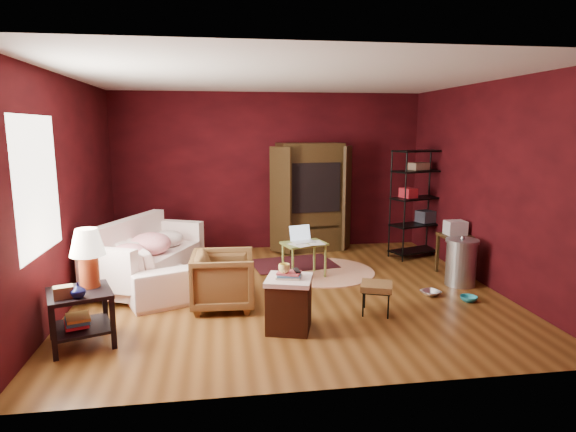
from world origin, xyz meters
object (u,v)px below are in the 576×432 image
Objects in this scene: armchair at (224,277)px; tv_armoire at (310,195)px; side_table at (84,275)px; wire_shelving at (418,199)px; hamper at (289,303)px; sofa at (147,253)px; laptop_desk at (304,246)px.

tv_armoire is at bearing -27.96° from armchair.
wire_shelving is (4.70, 2.72, 0.30)m from side_table.
armchair is 3.88m from wire_shelving.
wire_shelving is at bearing 46.51° from hamper.
side_table is 0.61× the size of tv_armoire.
sofa is 1.97× the size of side_table.
sofa is at bearing 172.94° from wire_shelving.
tv_armoire is at bearing 49.05° from side_table.
armchair is 1.01× the size of laptop_desk.
sofa is at bearing 47.60° from armchair.
armchair is at bearing -127.70° from tv_armoire.
armchair is 1.60m from laptop_desk.
armchair is 1.13× the size of hamper.
sofa is 3.14m from tv_armoire.
wire_shelving is (4.34, 0.92, 0.55)m from sofa.
armchair is 3.17m from tv_armoire.
wire_shelving is (2.60, 2.75, 0.69)m from hamper.
laptop_desk is at bearing 35.39° from side_table.
side_table is at bearing -168.93° from wire_shelving.
tv_armoire is at bearing 138.44° from wire_shelving.
armchair is at bearing -154.02° from laptop_desk.
sofa is 1.21× the size of tv_armoire.
hamper is at bearing -0.60° from side_table.
laptop_desk is (2.59, 1.84, -0.24)m from side_table.
side_table is 1.56× the size of laptop_desk.
armchair is at bearing -168.24° from wire_shelving.
side_table is 1.73× the size of hamper.
side_table is at bearing 179.40° from hamper.
sofa is at bearing 133.53° from hamper.
side_table is 2.13m from hamper.
hamper is at bearing -136.06° from armchair.
laptop_desk is 0.41× the size of wire_shelving.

